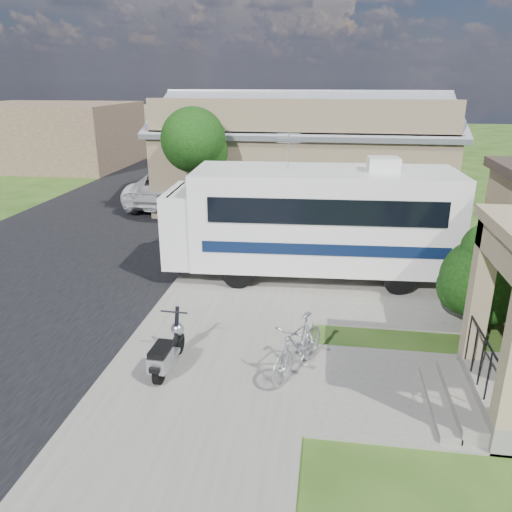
# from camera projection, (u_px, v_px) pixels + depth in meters

# --- Properties ---
(ground) EXTENTS (120.00, 120.00, 0.00)m
(ground) POSITION_uv_depth(u_px,v_px,m) (262.00, 354.00, 10.59)
(ground) COLOR #203F11
(street_slab) EXTENTS (9.00, 80.00, 0.02)m
(street_slab) POSITION_uv_depth(u_px,v_px,m) (117.00, 217.00, 20.93)
(street_slab) COLOR black
(street_slab) RESTS_ON ground
(sidewalk_slab) EXTENTS (4.00, 80.00, 0.06)m
(sidewalk_slab) POSITION_uv_depth(u_px,v_px,m) (271.00, 223.00, 20.03)
(sidewalk_slab) COLOR slate
(sidewalk_slab) RESTS_ON ground
(driveway_slab) EXTENTS (7.00, 6.00, 0.05)m
(driveway_slab) POSITION_uv_depth(u_px,v_px,m) (334.00, 278.00, 14.56)
(driveway_slab) COLOR slate
(driveway_slab) RESTS_ON ground
(walk_slab) EXTENTS (4.00, 3.00, 0.05)m
(walk_slab) POSITION_uv_depth(u_px,v_px,m) (415.00, 393.00, 9.23)
(walk_slab) COLOR slate
(walk_slab) RESTS_ON ground
(warehouse) EXTENTS (12.50, 8.40, 5.04)m
(warehouse) POSITION_uv_depth(u_px,v_px,m) (303.00, 160.00, 22.93)
(warehouse) COLOR #766349
(warehouse) RESTS_ON ground
(distant_bldg_far) EXTENTS (10.00, 8.00, 4.00)m
(distant_bldg_far) POSITION_uv_depth(u_px,v_px,m) (51.00, 135.00, 32.75)
(distant_bldg_far) COLOR brown
(distant_bldg_far) RESTS_ON ground
(distant_bldg_near) EXTENTS (8.00, 7.00, 3.20)m
(distant_bldg_near) POSITION_uv_depth(u_px,v_px,m) (145.00, 125.00, 43.78)
(distant_bldg_near) COLOR #766349
(distant_bldg_near) RESTS_ON ground
(street_tree_a) EXTENTS (2.44, 2.40, 4.58)m
(street_tree_a) POSITION_uv_depth(u_px,v_px,m) (196.00, 143.00, 18.43)
(street_tree_a) COLOR #302315
(street_tree_a) RESTS_ON ground
(street_tree_b) EXTENTS (2.44, 2.40, 4.73)m
(street_tree_b) POSITION_uv_depth(u_px,v_px,m) (243.00, 119.00, 27.70)
(street_tree_b) COLOR #302315
(street_tree_b) RESTS_ON ground
(street_tree_c) EXTENTS (2.44, 2.40, 4.42)m
(street_tree_c) POSITION_uv_depth(u_px,v_px,m) (264.00, 113.00, 36.18)
(street_tree_c) COLOR #302315
(street_tree_c) RESTS_ON ground
(motorhome) EXTENTS (8.17, 2.96, 4.13)m
(motorhome) POSITION_uv_depth(u_px,v_px,m) (312.00, 218.00, 14.16)
(motorhome) COLOR silver
(motorhome) RESTS_ON ground
(shrub) EXTENTS (2.04, 1.95, 2.51)m
(shrub) POSITION_uv_depth(u_px,v_px,m) (484.00, 275.00, 11.36)
(shrub) COLOR #302315
(shrub) RESTS_ON ground
(scooter) EXTENTS (0.56, 1.61, 1.06)m
(scooter) POSITION_uv_depth(u_px,v_px,m) (167.00, 352.00, 9.75)
(scooter) COLOR black
(scooter) RESTS_ON ground
(bicycle) EXTENTS (1.30, 1.97, 1.16)m
(bicycle) POSITION_uv_depth(u_px,v_px,m) (298.00, 349.00, 9.66)
(bicycle) COLOR #A5A5AD
(bicycle) RESTS_ON ground
(pickup_truck) EXTENTS (3.18, 6.22, 1.68)m
(pickup_truck) POSITION_uv_depth(u_px,v_px,m) (175.00, 186.00, 23.03)
(pickup_truck) COLOR silver
(pickup_truck) RESTS_ON ground
(van) EXTENTS (2.97, 6.02, 1.68)m
(van) POSITION_uv_depth(u_px,v_px,m) (199.00, 162.00, 29.32)
(van) COLOR silver
(van) RESTS_ON ground
(garden_hose) EXTENTS (0.34, 0.34, 0.15)m
(garden_hose) POSITION_uv_depth(u_px,v_px,m) (452.00, 379.00, 9.58)
(garden_hose) COLOR #15691F
(garden_hose) RESTS_ON ground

